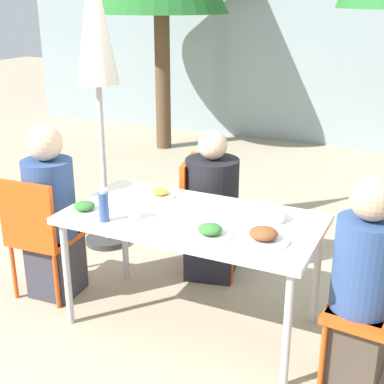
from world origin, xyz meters
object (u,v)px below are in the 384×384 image
chair_left (39,230)px  drinking_cup (135,211)px  closed_umbrella (96,37)px  salad_bowl (269,216)px  chair_far (202,207)px  chair_right (374,292)px  person_far (212,211)px  person_left (52,217)px  bottle (104,206)px  person_right (362,288)px

chair_left → drinking_cup: chair_left is taller
closed_umbrella → salad_bowl: bearing=-21.6°
chair_far → salad_bowl: bearing=38.2°
chair_right → salad_bowl: 0.70m
closed_umbrella → person_far: bearing=-6.7°
closed_umbrella → chair_far: bearing=-5.5°
person_far → closed_umbrella: size_ratio=0.48×
chair_right → person_left: bearing=6.7°
chair_far → closed_umbrella: closed_umbrella is taller
person_far → bottle: bearing=-29.6°
person_far → salad_bowl: 0.81m
chair_right → person_right: bearing=58.1°
chair_left → person_left: 0.12m
chair_right → salad_bowl: (-0.63, 0.16, 0.26)m
salad_bowl → person_far: bearing=138.7°
person_far → salad_bowl: (0.58, -0.50, 0.25)m
closed_umbrella → salad_bowl: size_ratio=12.49×
chair_left → salad_bowl: 1.52m
chair_right → drinking_cup: chair_right is taller
chair_left → drinking_cup: 0.80m
person_right → bottle: (-1.42, -0.18, 0.27)m
person_left → person_right: bearing=-4.6°
person_right → person_far: 1.37m
chair_right → chair_far: 1.47m
closed_umbrella → drinking_cup: 1.54m
chair_left → closed_umbrella: (-0.09, 0.90, 1.16)m
chair_far → closed_umbrella: (-0.90, 0.09, 1.16)m
salad_bowl → bottle: bearing=-153.9°
person_far → person_right: bearing=44.3°
bottle → person_far: bearing=73.4°
chair_left → bottle: bearing=-15.7°
person_right → drinking_cup: 1.31m
chair_right → chair_far: (-1.30, 0.69, 0.00)m
person_left → person_far: 1.11m
chair_left → salad_bowl: (1.47, 0.28, 0.26)m
chair_left → chair_far: bearing=41.7°
bottle → drinking_cup: size_ratio=2.26×
person_left → closed_umbrella: size_ratio=0.52×
chair_right → bottle: (-1.48, -0.26, 0.32)m
chair_right → salad_bowl: bearing=-8.6°
chair_right → bottle: size_ratio=4.52×
drinking_cup → salad_bowl: drinking_cup is taller
drinking_cup → salad_bowl: (0.72, 0.30, -0.01)m
chair_left → chair_right: (2.10, 0.12, 0.00)m
bottle → salad_bowl: bearing=26.1°
person_left → drinking_cup: (0.71, -0.10, 0.20)m
person_right → bottle: size_ratio=6.02×
bottle → salad_bowl: (0.85, 0.42, -0.06)m
drinking_cup → chair_far: bearing=86.4°
chair_left → chair_far: same height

